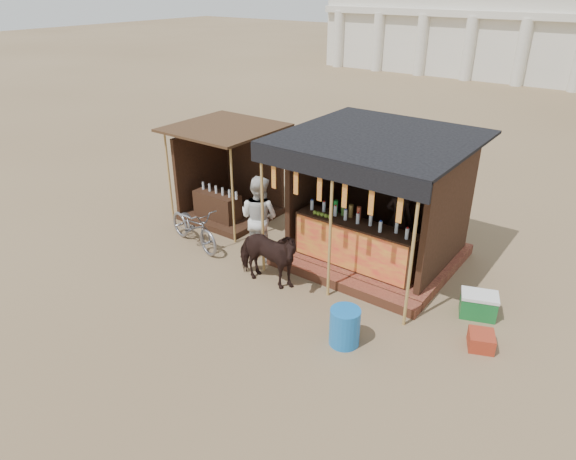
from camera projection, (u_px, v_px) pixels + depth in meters
The scene contains 10 objects.
ground at pixel (236, 315), 9.41m from camera, with size 120.00×120.00×0.00m, color #846B4C.
main_stall at pixel (376, 216), 10.84m from camera, with size 3.60×3.61×2.78m.
secondary_stall at pixel (226, 183), 13.06m from camera, with size 2.40×2.40×2.38m.
cow at pixel (267, 257), 10.06m from camera, with size 0.69×1.51×1.27m, color black.
motorbike at pixel (194, 226), 11.64m from camera, with size 0.64×1.84×0.97m, color gray.
bystander at pixel (259, 217), 11.01m from camera, with size 0.91×0.71×1.87m, color silver.
blue_barrel at pixel (345, 327), 8.53m from camera, with size 0.51×0.51×0.67m, color blue.
red_crate at pixel (481, 340), 8.52m from camera, with size 0.41×0.44×0.27m, color maroon.
cooler at pixel (478, 305), 9.29m from camera, with size 0.75×0.64×0.46m.
background_building at pixel (545, 8), 30.33m from camera, with size 26.00×7.45×8.18m.
Camera 1 is at (5.38, -5.67, 5.54)m, focal length 32.00 mm.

